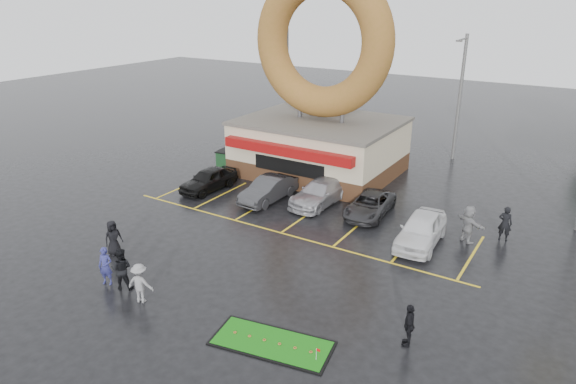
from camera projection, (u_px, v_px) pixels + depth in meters
The scene contains 18 objects.
ground at pixel (241, 260), 23.82m from camera, with size 120.00×120.00×0.00m, color black.
donut_shop at pixel (320, 108), 33.96m from camera, with size 10.20×8.70×13.50m.
streetlight_left at pixel (287, 81), 42.79m from camera, with size 0.40×2.21×9.00m.
streetlight_mid at pixel (460, 95), 36.67m from camera, with size 0.40×2.21×9.00m.
car_black at pixel (209, 179), 32.08m from camera, with size 1.66×4.12×1.40m, color black.
car_dgrey at pixel (268, 189), 30.41m from camera, with size 1.50×4.29×1.41m, color #303033.
car_silver at pixel (320, 192), 30.01m from camera, with size 1.94×4.77×1.38m, color #A3A2A7.
car_grey at pixel (370, 205), 28.49m from camera, with size 1.98×4.29×1.19m, color #2B2A2D.
car_white at pixel (421, 230), 25.09m from camera, with size 1.82×4.51×1.54m, color white.
person_blue at pixel (106, 266), 21.58m from camera, with size 0.62×0.40×1.69m, color navy.
person_blackjkt at pixel (121, 269), 21.22m from camera, with size 0.89×0.69×1.83m, color black.
person_hoodie at pixel (140, 283), 20.31m from camera, with size 1.08×0.62×1.67m, color gray.
person_bystander at pixel (113, 238), 24.06m from camera, with size 0.84×0.54×1.71m, color black.
person_cameraman at pixel (409, 325), 17.80m from camera, with size 0.95×0.40×1.62m, color black.
person_walker_near at pixel (468, 224), 25.26m from camera, with size 1.77×0.56×1.91m, color gray.
person_walker_far at pixel (505, 223), 25.46m from camera, with size 0.66×0.43×1.80m, color black.
dumpster at pixel (231, 161), 35.75m from camera, with size 1.80×1.20×1.30m, color #1B4622.
putting_green at pixel (272, 343), 18.10m from camera, with size 4.54×2.56×0.54m.
Camera 1 is at (13.00, -16.74, 11.54)m, focal length 32.00 mm.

